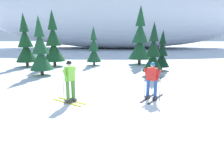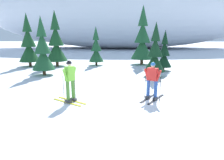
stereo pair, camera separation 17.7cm
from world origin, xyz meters
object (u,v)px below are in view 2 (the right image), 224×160
(pine_tree_left, at_px, (56,43))
(pine_tree_center_right, at_px, (142,40))
(skier_lime_jacket, at_px, (70,81))
(pine_tree_center_left, at_px, (43,51))
(skier_red_jacket, at_px, (152,80))
(pine_tree_far_left, at_px, (28,45))
(pine_tree_far_right, at_px, (164,54))
(pine_tree_right, at_px, (155,54))
(pine_tree_center, at_px, (96,49))

(pine_tree_left, relative_size, pine_tree_center_right, 0.90)
(skier_lime_jacket, xyz_separation_m, pine_tree_center_left, (-3.23, 5.72, 0.76))
(skier_red_jacket, height_order, pine_tree_far_left, pine_tree_far_left)
(pine_tree_far_left, height_order, pine_tree_far_right, pine_tree_far_left)
(pine_tree_left, xyz_separation_m, pine_tree_far_right, (9.08, -1.95, -0.71))
(pine_tree_center_left, distance_m, pine_tree_right, 7.74)
(pine_tree_far_left, distance_m, pine_tree_left, 2.39)
(skier_red_jacket, bearing_deg, skier_lime_jacket, -172.30)
(pine_tree_left, distance_m, pine_tree_center_right, 7.81)
(skier_red_jacket, relative_size, skier_lime_jacket, 0.93)
(skier_red_jacket, xyz_separation_m, pine_tree_right, (0.94, 4.97, 0.64))
(pine_tree_right, bearing_deg, pine_tree_far_right, 63.54)
(pine_tree_far_left, xyz_separation_m, pine_tree_left, (2.38, 0.22, 0.11))
(pine_tree_right, bearing_deg, pine_tree_left, 152.24)
(pine_tree_far_right, bearing_deg, pine_tree_right, -116.46)
(pine_tree_far_left, distance_m, pine_tree_center_left, 4.54)
(pine_tree_far_left, distance_m, pine_tree_center, 5.92)
(pine_tree_far_left, xyz_separation_m, pine_tree_right, (10.35, -3.98, -0.39))
(pine_tree_center, xyz_separation_m, pine_tree_right, (4.50, -4.81, 0.07))
(skier_lime_jacket, xyz_separation_m, pine_tree_center, (0.01, 10.26, 0.51))
(pine_tree_center_left, bearing_deg, pine_tree_left, 93.35)
(pine_tree_far_left, relative_size, pine_tree_center_right, 0.85)
(pine_tree_far_left, relative_size, pine_tree_right, 1.26)
(skier_lime_jacket, xyz_separation_m, pine_tree_far_left, (-5.83, 9.43, 0.97))
(pine_tree_center, bearing_deg, skier_lime_jacket, -90.05)
(pine_tree_left, distance_m, pine_tree_center_left, 3.94)
(skier_lime_jacket, relative_size, pine_tree_left, 0.38)
(skier_red_jacket, bearing_deg, pine_tree_center_right, 86.27)
(pine_tree_far_left, bearing_deg, pine_tree_left, 5.21)
(pine_tree_center_left, bearing_deg, skier_lime_jacket, -60.59)
(pine_tree_center, distance_m, pine_tree_far_right, 6.18)
(pine_tree_far_right, bearing_deg, skier_red_jacket, -105.90)
(skier_red_jacket, distance_m, pine_tree_right, 5.10)
(pine_tree_left, relative_size, pine_tree_center_left, 1.19)
(pine_tree_far_left, bearing_deg, pine_tree_center, 8.10)
(pine_tree_far_left, xyz_separation_m, pine_tree_center_right, (10.09, 1.46, 0.33))
(skier_lime_jacket, xyz_separation_m, pine_tree_right, (4.51, 5.45, 0.58))
(pine_tree_center, bearing_deg, pine_tree_left, -169.93)
(pine_tree_far_left, relative_size, pine_tree_center_left, 1.13)
(pine_tree_center_left, height_order, pine_tree_right, pine_tree_center_left)
(pine_tree_center_right, distance_m, pine_tree_far_right, 3.60)
(pine_tree_center_left, distance_m, pine_tree_far_right, 9.08)
(skier_red_jacket, xyz_separation_m, pine_tree_center, (-3.57, 9.78, 0.57))
(pine_tree_far_right, bearing_deg, pine_tree_center_left, -167.45)
(pine_tree_far_left, height_order, pine_tree_center_left, pine_tree_far_left)
(pine_tree_center_left, distance_m, pine_tree_center, 5.58)
(skier_lime_jacket, distance_m, pine_tree_left, 10.30)
(pine_tree_center, relative_size, pine_tree_center_right, 0.65)
(pine_tree_left, bearing_deg, pine_tree_right, -27.76)
(pine_tree_center_right, bearing_deg, skier_red_jacket, -93.73)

